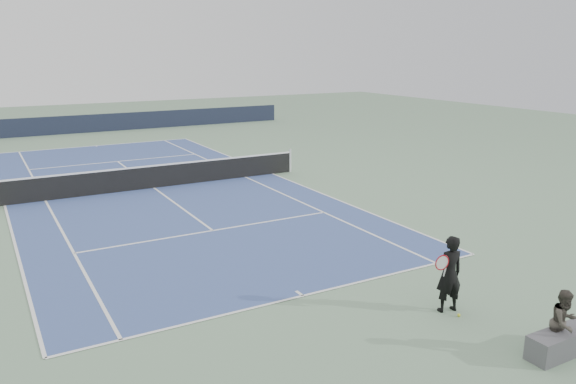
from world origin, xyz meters
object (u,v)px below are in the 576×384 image
tennis_ball (459,315)px  spectator_bench (563,332)px  tennis_net (153,176)px  tennis_player (449,274)px

tennis_ball → spectator_bench: size_ratio=0.05×
tennis_net → spectator_bench: 16.64m
tennis_net → tennis_player: (2.34, -14.03, 0.35)m
tennis_net → tennis_player: 14.23m
tennis_player → tennis_ball: bearing=-85.6°
tennis_player → tennis_ball: (0.03, -0.34, -0.82)m
tennis_player → tennis_ball: 0.89m
tennis_net → tennis_player: size_ratio=7.57×
tennis_player → spectator_bench: size_ratio=1.16×
tennis_net → tennis_player: tennis_player is taller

